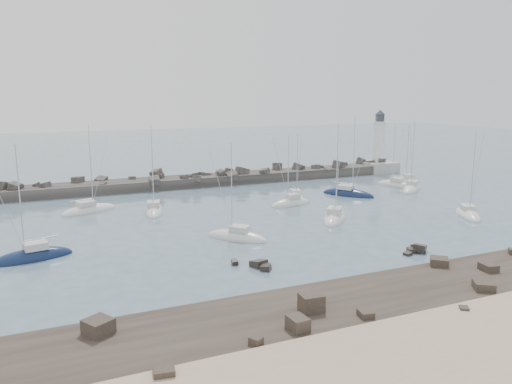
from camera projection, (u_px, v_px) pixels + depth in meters
ground at (256, 239)px, 60.34m from camera, size 400.00×400.00×0.00m
sand_strip at (460, 370)px, 31.62m from camera, size 140.00×14.00×1.00m
rock_shelf at (365, 309)px, 40.61m from camera, size 140.00×12.20×2.08m
rock_cluster_near at (260, 266)px, 50.46m from camera, size 3.42×3.98×1.32m
rock_cluster_far at (417, 251)px, 55.23m from camera, size 3.61×3.19×1.44m
breakwater at (135, 188)px, 91.40m from camera, size 115.00×7.58×5.08m
lighthouse at (378, 158)px, 112.53m from camera, size 7.00×7.00×14.60m
sailboat_2 at (32, 258)px, 52.84m from camera, size 8.71×4.29×13.40m
sailboat_3 at (154, 211)px, 74.22m from camera, size 4.85×9.14×13.85m
sailboat_4 at (89, 211)px, 74.29m from camera, size 9.16×5.91×13.90m
sailboat_5 at (237, 238)px, 60.39m from camera, size 7.15×7.59×12.73m
sailboat_6 at (296, 198)px, 83.91m from camera, size 4.29×7.90×11.95m
sailboat_7 at (335, 218)px, 69.78m from camera, size 8.07×8.71×14.44m
sailboat_8 at (348, 194)px, 86.57m from camera, size 7.57×9.44×14.82m
sailboat_9 at (291, 204)px, 78.96m from camera, size 7.77×3.59×12.10m
sailboat_10 at (395, 185)px, 95.15m from camera, size 4.82×8.14×12.46m
sailboat_11 at (468, 215)px, 71.89m from camera, size 6.50×8.51×13.15m
sailboat_12 at (407, 182)px, 98.79m from camera, size 4.52×8.28×12.78m
sailboat_13 at (412, 190)px, 90.90m from camera, size 8.38×7.24×13.57m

